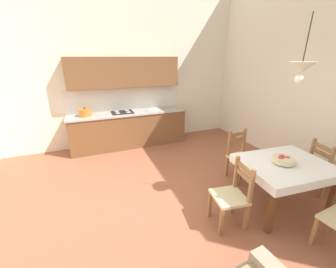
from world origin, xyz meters
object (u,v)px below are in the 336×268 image
(dining_table, at_px, (284,171))
(dining_chair_kitchen_side, at_px, (240,156))
(dining_chair_tv_side, at_px, (232,196))
(fruit_bowl, at_px, (283,160))
(dining_chair_window_side, at_px, (324,169))
(pendant_lamp, at_px, (301,68))
(kitchen_cabinetry, at_px, (128,113))

(dining_table, distance_m, dining_chair_kitchen_side, 0.92)
(dining_chair_kitchen_side, bearing_deg, dining_chair_tv_side, -134.39)
(dining_table, distance_m, fruit_bowl, 0.20)
(dining_chair_window_side, xyz_separation_m, fruit_bowl, (-1.03, -0.01, 0.37))
(dining_table, bearing_deg, dining_chair_kitchen_side, 91.93)
(dining_table, bearing_deg, dining_chair_window_side, 0.84)
(dining_chair_kitchen_side, height_order, pendant_lamp, pendant_lamp)
(dining_chair_tv_side, height_order, fruit_bowl, dining_chair_tv_side)
(dining_table, bearing_deg, fruit_bowl, 175.15)
(dining_table, xyz_separation_m, fruit_bowl, (-0.06, 0.01, 0.19))
(dining_chair_window_side, height_order, dining_chair_tv_side, same)
(dining_chair_tv_side, xyz_separation_m, pendant_lamp, (0.84, 0.02, 1.63))
(kitchen_cabinetry, xyz_separation_m, fruit_bowl, (1.59, -3.26, -0.04))
(kitchen_cabinetry, distance_m, dining_chair_window_side, 4.20)
(kitchen_cabinetry, height_order, dining_chair_kitchen_side, kitchen_cabinetry)
(dining_chair_kitchen_side, xyz_separation_m, pendant_lamp, (-0.05, -0.90, 1.63))
(dining_chair_window_side, xyz_separation_m, pendant_lamp, (-1.06, -0.01, 1.63))
(kitchen_cabinetry, height_order, dining_chair_window_side, kitchen_cabinetry)
(kitchen_cabinetry, relative_size, pendant_lamp, 3.60)
(dining_chair_tv_side, bearing_deg, kitchen_cabinetry, 102.49)
(kitchen_cabinetry, bearing_deg, dining_chair_kitchen_side, -55.51)
(dining_table, bearing_deg, pendant_lamp, 175.76)
(dining_chair_window_side, distance_m, dining_chair_tv_side, 1.90)
(dining_chair_window_side, xyz_separation_m, dining_chair_kitchen_side, (-1.00, 0.89, 0.00))
(dining_chair_kitchen_side, bearing_deg, dining_chair_window_side, -41.49)
(dining_chair_kitchen_side, bearing_deg, kitchen_cabinetry, 124.49)
(kitchen_cabinetry, xyz_separation_m, dining_chair_tv_side, (0.73, -3.28, -0.41))
(kitchen_cabinetry, xyz_separation_m, dining_chair_window_side, (2.63, -3.25, -0.41))
(dining_chair_window_side, relative_size, dining_chair_tv_side, 1.00)
(dining_chair_kitchen_side, height_order, dining_chair_tv_side, same)
(dining_chair_window_side, distance_m, fruit_bowl, 1.10)
(dining_table, bearing_deg, dining_chair_tv_side, -179.12)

